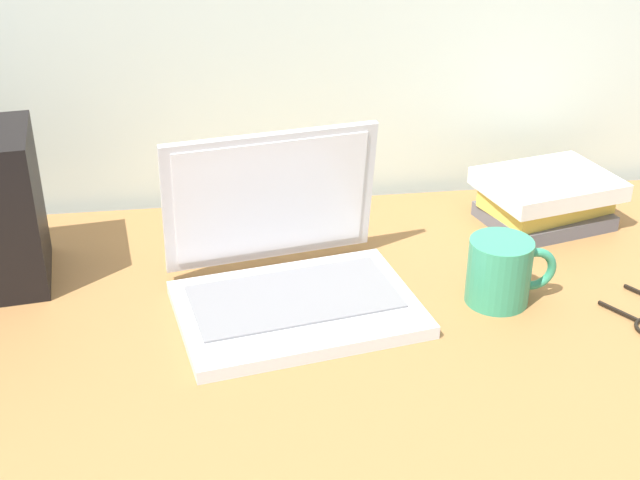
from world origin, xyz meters
TOP-DOWN VIEW (x-y plane):
  - desk at (0.00, 0.00)m, footprint 1.60×0.76m
  - laptop at (-0.06, 0.06)m, footprint 0.35×0.30m
  - coffee_mug at (0.22, 0.02)m, footprint 0.12×0.09m
  - book_stack at (0.37, 0.24)m, footprint 0.23×0.20m

SIDE VIEW (x-z plane):
  - desk at x=0.00m, z-range 0.00..0.03m
  - book_stack at x=0.37m, z-range 0.03..0.11m
  - laptop at x=-0.06m, z-range -0.03..0.18m
  - coffee_mug at x=0.22m, z-range 0.03..0.12m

